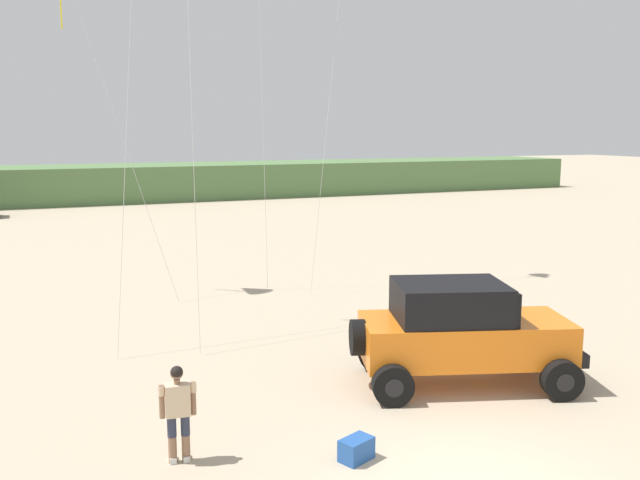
# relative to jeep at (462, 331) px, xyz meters

# --- Properties ---
(dune_ridge) EXTENTS (90.00, 7.48, 2.74)m
(dune_ridge) POSITION_rel_jeep_xyz_m (-6.27, 43.53, 0.17)
(dune_ridge) COLOR #567A47
(dune_ridge) RESTS_ON ground_plane
(jeep) EXTENTS (5.01, 3.59, 2.26)m
(jeep) POSITION_rel_jeep_xyz_m (0.00, 0.00, 0.00)
(jeep) COLOR orange
(jeep) RESTS_ON ground_plane
(person_watching) EXTENTS (0.62, 0.34, 1.67)m
(person_watching) POSITION_rel_jeep_xyz_m (-6.32, -1.13, -0.26)
(person_watching) COLOR #8C664C
(person_watching) RESTS_ON ground_plane
(cooler_box) EXTENTS (0.66, 0.55, 0.38)m
(cooler_box) POSITION_rel_jeep_xyz_m (-3.58, -2.23, -1.01)
(cooler_box) COLOR #23519E
(cooler_box) RESTS_ON ground_plane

